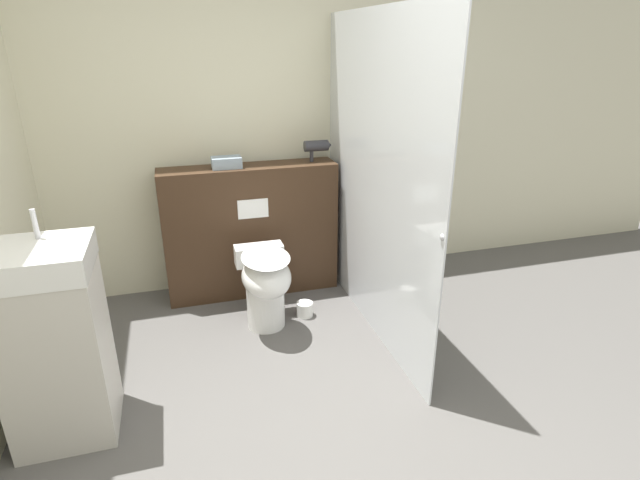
{
  "coord_description": "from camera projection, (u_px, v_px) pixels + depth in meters",
  "views": [
    {
      "loc": [
        -0.58,
        -1.52,
        1.85
      ],
      "look_at": [
        0.26,
        1.34,
        0.65
      ],
      "focal_mm": 28.0,
      "sensor_mm": 36.0,
      "label": 1
    }
  ],
  "objects": [
    {
      "name": "wall_back",
      "position": [
        252.0,
        126.0,
        3.74
      ],
      "size": [
        8.0,
        0.06,
        2.5
      ],
      "color": "beige",
      "rests_on": "ground_plane"
    },
    {
      "name": "partition_panel",
      "position": [
        252.0,
        231.0,
        3.79
      ],
      "size": [
        1.29,
        0.28,
        1.0
      ],
      "color": "#3D2819",
      "rests_on": "ground_plane"
    },
    {
      "name": "shower_glass",
      "position": [
        374.0,
        182.0,
        3.15
      ],
      "size": [
        0.04,
        1.83,
        2.03
      ],
      "color": "silver",
      "rests_on": "ground_plane"
    },
    {
      "name": "toilet",
      "position": [
        265.0,
        282.0,
        3.33
      ],
      "size": [
        0.33,
        0.56,
        0.56
      ],
      "color": "white",
      "rests_on": "ground_plane"
    },
    {
      "name": "sink_vanity",
      "position": [
        55.0,
        344.0,
        2.37
      ],
      "size": [
        0.46,
        0.42,
        1.14
      ],
      "color": "beige",
      "rests_on": "ground_plane"
    },
    {
      "name": "hair_drier",
      "position": [
        317.0,
        146.0,
        3.7
      ],
      "size": [
        0.21,
        0.08,
        0.16
      ],
      "color": "#2D2D33",
      "rests_on": "partition_panel"
    },
    {
      "name": "folded_towel",
      "position": [
        226.0,
        162.0,
        3.54
      ],
      "size": [
        0.21,
        0.13,
        0.08
      ],
      "color": "#8C9EAD",
      "rests_on": "partition_panel"
    },
    {
      "name": "spare_toilet_roll",
      "position": [
        305.0,
        309.0,
        3.58
      ],
      "size": [
        0.12,
        0.12,
        0.1
      ],
      "color": "white",
      "rests_on": "ground_plane"
    }
  ]
}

